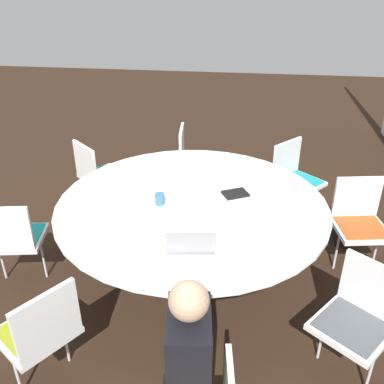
{
  "coord_description": "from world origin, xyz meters",
  "views": [
    {
      "loc": [
        3.06,
        0.4,
        2.51
      ],
      "look_at": [
        0.0,
        0.0,
        0.84
      ],
      "focal_mm": 40.0,
      "sensor_mm": 36.0,
      "label": 1
    }
  ],
  "objects": [
    {
      "name": "chair_2",
      "position": [
        -0.33,
        1.46,
        0.5
      ],
      "size": [
        0.49,
        0.51,
        0.84
      ],
      "rotation": [
        0.0,
        0.0,
        4.89
      ],
      "color": "white",
      "rests_on": "ground_plane"
    },
    {
      "name": "chair_7",
      "position": [
        1.27,
        -0.79,
        0.5
      ],
      "size": [
        0.6,
        0.6,
        0.84
      ],
      "rotation": [
        0.0,
        0.0,
        8.82
      ],
      "color": "white",
      "rests_on": "ground_plane"
    },
    {
      "name": "chair_1",
      "position": [
        0.89,
        1.2,
        0.5
      ],
      "size": [
        0.6,
        0.61,
        0.84
      ],
      "rotation": [
        0.0,
        0.0,
        4.03
      ],
      "color": "white",
      "rests_on": "ground_plane"
    },
    {
      "name": "spiral_notebook",
      "position": [
        -0.18,
        0.35,
        0.75
      ],
      "size": [
        0.23,
        0.26,
        0.02
      ],
      "color": "black",
      "rests_on": "conference_table"
    },
    {
      "name": "chair_6",
      "position": [
        0.32,
        -1.46,
        0.5
      ],
      "size": [
        0.49,
        0.51,
        0.84
      ],
      "rotation": [
        0.0,
        0.0,
        8.03
      ],
      "color": "white",
      "rests_on": "ground_plane"
    },
    {
      "name": "chair_4",
      "position": [
        -1.48,
        -0.18,
        0.5
      ],
      "size": [
        0.47,
        0.45,
        0.84
      ],
      "rotation": [
        0.0,
        0.0,
        6.36
      ],
      "color": "white",
      "rests_on": "ground_plane"
    },
    {
      "name": "laptop",
      "position": [
        0.68,
        0.08,
        0.79
      ],
      "size": [
        0.27,
        0.36,
        0.21
      ],
      "rotation": [
        0.0,
        0.0,
        -1.45
      ],
      "color": "#99999E",
      "rests_on": "conference_table"
    },
    {
      "name": "ground_plane",
      "position": [
        0.0,
        0.0,
        0.0
      ],
      "size": [
        16.0,
        16.0,
        0.0
      ],
      "primitive_type": "plane",
      "color": "black"
    },
    {
      "name": "person_0",
      "position": [
        1.54,
        0.17,
        0.69
      ],
      "size": [
        0.38,
        0.29,
        1.19
      ],
      "rotation": [
        0.0,
        0.0,
        3.26
      ],
      "color": "black",
      "rests_on": "ground_plane"
    },
    {
      "name": "conference_table",
      "position": [
        0.0,
        0.0,
        0.64
      ],
      "size": [
        2.25,
        2.25,
        0.74
      ],
      "color": "#333333",
      "rests_on": "ground_plane"
    },
    {
      "name": "handbag",
      "position": [
        -0.76,
        1.45,
        0.14
      ],
      "size": [
        0.36,
        0.16,
        0.28
      ],
      "color": "black",
      "rests_on": "ground_plane"
    },
    {
      "name": "coffee_cup",
      "position": [
        0.06,
        -0.26,
        0.79
      ],
      "size": [
        0.08,
        0.08,
        0.1
      ],
      "color": "#33669E",
      "rests_on": "conference_table"
    },
    {
      "name": "chair_5",
      "position": [
        -0.94,
        -1.16,
        0.5
      ],
      "size": [
        0.61,
        0.61,
        0.84
      ],
      "rotation": [
        0.0,
        0.0,
        7.12
      ],
      "color": "white",
      "rests_on": "ground_plane"
    },
    {
      "name": "chair_3",
      "position": [
        -1.15,
        0.96,
        0.5
      ],
      "size": [
        0.61,
        0.61,
        0.84
      ],
      "rotation": [
        0.0,
        0.0,
        5.54
      ],
      "color": "white",
      "rests_on": "ground_plane"
    }
  ]
}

